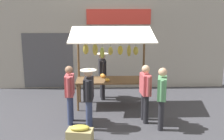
% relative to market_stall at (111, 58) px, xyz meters
% --- Properties ---
extents(ground_plane, '(40.00, 40.00, 0.00)m').
position_rel_market_stall_xyz_m(ground_plane, '(-0.02, 0.05, -1.56)').
color(ground_plane, '#38383D').
extents(street_backdrop, '(9.00, 0.30, 3.40)m').
position_rel_market_stall_xyz_m(street_backdrop, '(0.03, -2.15, 0.14)').
color(street_backdrop, '#9E998E').
rests_on(street_backdrop, ground).
extents(market_stall, '(2.50, 1.46, 2.50)m').
position_rel_market_stall_xyz_m(market_stall, '(0.00, 0.00, 0.00)').
color(market_stall, brown).
rests_on(market_stall, ground).
extents(vendor_with_sunhat, '(0.42, 0.69, 1.62)m').
position_rel_market_stall_xyz_m(vendor_with_sunhat, '(0.28, -0.70, -0.61)').
color(vendor_with_sunhat, '#232328').
rests_on(vendor_with_sunhat, ground).
extents(shopper_in_striped_shirt, '(0.27, 0.68, 1.59)m').
position_rel_market_stall_xyz_m(shopper_in_striped_shirt, '(-0.88, 1.29, -0.65)').
color(shopper_in_striped_shirt, '#232328').
rests_on(shopper_in_striped_shirt, ground).
extents(shopper_with_shopping_bag, '(0.23, 0.68, 1.58)m').
position_rel_market_stall_xyz_m(shopper_with_shopping_bag, '(1.15, 1.30, -0.65)').
color(shopper_with_shopping_bag, navy).
rests_on(shopper_with_shopping_bag, ground).
extents(shopper_in_grey_tee, '(0.33, 0.68, 1.61)m').
position_rel_market_stall_xyz_m(shopper_in_grey_tee, '(-1.24, 1.74, -0.63)').
color(shopper_in_grey_tee, '#232328').
rests_on(shopper_in_grey_tee, ground).
extents(shopper_with_ponytail, '(0.41, 0.68, 1.59)m').
position_rel_market_stall_xyz_m(shopper_with_ponytail, '(0.62, 1.67, -0.63)').
color(shopper_with_ponytail, navy).
rests_on(shopper_with_ponytail, ground).
extents(produce_crate_near, '(0.64, 0.43, 0.43)m').
position_rel_market_stall_xyz_m(produce_crate_near, '(0.80, 2.46, -1.36)').
color(produce_crate_near, tan).
rests_on(produce_crate_near, ground).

